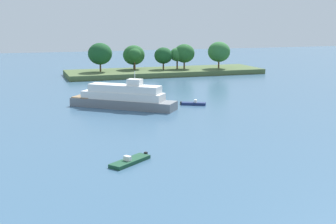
% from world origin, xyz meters
% --- Properties ---
extents(treeline_island, '(55.14, 16.05, 9.09)m').
position_xyz_m(treeline_island, '(14.80, 100.19, 3.13)').
color(treeline_island, '#4C6038').
rests_on(treeline_island, ground).
extents(small_motorboat, '(5.19, 4.42, 0.89)m').
position_xyz_m(small_motorboat, '(-13.09, 23.79, 0.22)').
color(small_motorboat, '#19472D').
rests_on(small_motorboat, ground).
extents(white_riverboat, '(17.44, 15.00, 6.61)m').
position_xyz_m(white_riverboat, '(-6.85, 54.77, 1.79)').
color(white_riverboat, slate).
rests_on(white_riverboat, ground).
extents(fishing_skiff, '(4.49, 3.15, 0.98)m').
position_xyz_m(fishing_skiff, '(5.93, 53.42, 0.27)').
color(fishing_skiff, navy).
rests_on(fishing_skiff, ground).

